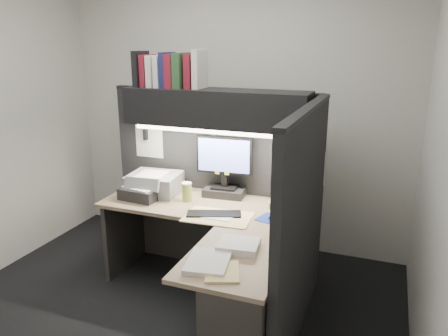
{
  "coord_description": "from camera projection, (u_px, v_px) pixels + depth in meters",
  "views": [
    {
      "loc": [
        1.46,
        -2.55,
        2.02
      ],
      "look_at": [
        0.29,
        0.51,
        1.07
      ],
      "focal_mm": 35.0,
      "sensor_mm": 36.0,
      "label": 1
    }
  ],
  "objects": [
    {
      "name": "partition_right",
      "position": [
        301.0,
        229.0,
        2.95
      ],
      "size": [
        0.06,
        1.5,
        1.6
      ],
      "primitive_type": "cube",
      "color": "black",
      "rests_on": "floor"
    },
    {
      "name": "open_folder",
      "position": [
        218.0,
        217.0,
        3.33
      ],
      "size": [
        0.53,
        0.36,
        0.01
      ],
      "primitive_type": "cube",
      "rotation": [
        0.0,
        0.0,
        0.07
      ],
      "color": "#E1CB7E",
      "rests_on": "desk"
    },
    {
      "name": "mouse",
      "position": [
        273.0,
        217.0,
        3.28
      ],
      "size": [
        0.09,
        0.11,
        0.03
      ],
      "primitive_type": "ellipsoid",
      "rotation": [
        0.0,
        0.0,
        -0.36
      ],
      "color": "black",
      "rests_on": "mousepad"
    },
    {
      "name": "telephone",
      "position": [
        288.0,
        203.0,
        3.49
      ],
      "size": [
        0.29,
        0.29,
        0.09
      ],
      "primitive_type": "cube",
      "rotation": [
        0.0,
        0.0,
        -0.31
      ],
      "color": "#BEB892",
      "rests_on": "desk"
    },
    {
      "name": "wall_right",
      "position": [
        441.0,
        170.0,
        2.37
      ],
      "size": [
        0.04,
        3.0,
        2.7
      ],
      "primitive_type": "cube",
      "color": "silver",
      "rests_on": "floor"
    },
    {
      "name": "partition_back",
      "position": [
        214.0,
        182.0,
        3.95
      ],
      "size": [
        1.9,
        0.06,
        1.6
      ],
      "primitive_type": "cube",
      "color": "black",
      "rests_on": "floor"
    },
    {
      "name": "monitor",
      "position": [
        224.0,
        173.0,
        3.74
      ],
      "size": [
        0.49,
        0.24,
        0.53
      ],
      "rotation": [
        0.0,
        0.0,
        0.08
      ],
      "color": "black",
      "rests_on": "desk"
    },
    {
      "name": "pinned_papers",
      "position": [
        242.0,
        170.0,
        3.42
      ],
      "size": [
        1.76,
        1.31,
        0.51
      ],
      "color": "white",
      "rests_on": "partition_back"
    },
    {
      "name": "floor",
      "position": [
        165.0,
        315.0,
        3.35
      ],
      "size": [
        3.5,
        3.5,
        0.0
      ],
      "primitive_type": "plane",
      "color": "black",
      "rests_on": "ground"
    },
    {
      "name": "notebook_stack",
      "position": [
        142.0,
        192.0,
        3.73
      ],
      "size": [
        0.34,
        0.29,
        0.1
      ],
      "primitive_type": "cube",
      "rotation": [
        0.0,
        0.0,
        -0.07
      ],
      "color": "black",
      "rests_on": "desk"
    },
    {
      "name": "manila_stack",
      "position": [
        222.0,
        272.0,
        2.53
      ],
      "size": [
        0.27,
        0.3,
        0.01
      ],
      "primitive_type": "cube",
      "rotation": [
        0.0,
        0.0,
        0.36
      ],
      "color": "#E1CB7E",
      "rests_on": "desk"
    },
    {
      "name": "overhead_shelf",
      "position": [
        216.0,
        108.0,
        3.56
      ],
      "size": [
        1.55,
        0.34,
        0.3
      ],
      "primitive_type": "cube",
      "color": "black",
      "rests_on": "partition_back"
    },
    {
      "name": "desk",
      "position": [
        216.0,
        274.0,
        3.08
      ],
      "size": [
        1.7,
        1.53,
        0.73
      ],
      "color": "#9C7A63",
      "rests_on": "floor"
    },
    {
      "name": "paper_stack_a",
      "position": [
        238.0,
        246.0,
        2.81
      ],
      "size": [
        0.28,
        0.25,
        0.05
      ],
      "primitive_type": "cube",
      "rotation": [
        0.0,
        0.0,
        0.12
      ],
      "color": "white",
      "rests_on": "desk"
    },
    {
      "name": "wall_back",
      "position": [
        232.0,
        112.0,
        4.32
      ],
      "size": [
        3.5,
        0.04,
        2.7
      ],
      "primitive_type": "cube",
      "color": "silver",
      "rests_on": "floor"
    },
    {
      "name": "mousepad",
      "position": [
        272.0,
        219.0,
        3.29
      ],
      "size": [
        0.25,
        0.24,
        0.0
      ],
      "primitive_type": "cube",
      "rotation": [
        0.0,
        0.0,
        -0.27
      ],
      "color": "navy",
      "rests_on": "desk"
    },
    {
      "name": "paper_stack_b",
      "position": [
        208.0,
        262.0,
        2.62
      ],
      "size": [
        0.3,
        0.35,
        0.03
      ],
      "primitive_type": "cube",
      "rotation": [
        0.0,
        0.0,
        0.18
      ],
      "color": "white",
      "rests_on": "desk"
    },
    {
      "name": "task_light_tube",
      "position": [
        209.0,
        131.0,
        3.48
      ],
      "size": [
        1.32,
        0.04,
        0.04
      ],
      "primitive_type": "cylinder",
      "rotation": [
        0.0,
        1.57,
        0.0
      ],
      "color": "white",
      "rests_on": "overhead_shelf"
    },
    {
      "name": "coffee_cup",
      "position": [
        187.0,
        192.0,
        3.66
      ],
      "size": [
        0.09,
        0.09,
        0.15
      ],
      "primitive_type": "cylinder",
      "rotation": [
        0.0,
        0.0,
        -0.12
      ],
      "color": "#B8BF4C",
      "rests_on": "desk"
    },
    {
      "name": "keyboard",
      "position": [
        214.0,
        214.0,
        3.36
      ],
      "size": [
        0.44,
        0.27,
        0.02
      ],
      "primitive_type": "cube",
      "rotation": [
        0.0,
        0.0,
        0.34
      ],
      "color": "black",
      "rests_on": "desk"
    },
    {
      "name": "binder_row",
      "position": [
        170.0,
        70.0,
        3.62
      ],
      "size": [
        0.58,
        0.26,
        0.31
      ],
      "color": "black",
      "rests_on": "overhead_shelf"
    },
    {
      "name": "printer",
      "position": [
        155.0,
        183.0,
        3.85
      ],
      "size": [
        0.47,
        0.41,
        0.17
      ],
      "primitive_type": "cube",
      "rotation": [
        0.0,
        0.0,
        0.11
      ],
      "color": "gray",
      "rests_on": "desk"
    }
  ]
}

